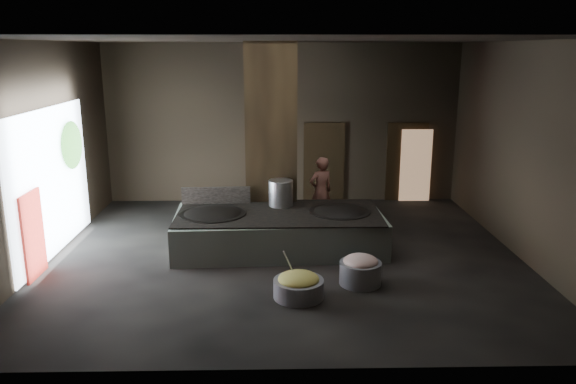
{
  "coord_description": "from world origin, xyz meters",
  "views": [
    {
      "loc": [
        -0.2,
        -11.46,
        4.34
      ],
      "look_at": [
        0.07,
        0.58,
        1.25
      ],
      "focal_mm": 35.0,
      "sensor_mm": 36.0,
      "label": 1
    }
  ],
  "objects_px": {
    "wok_left": "(213,217)",
    "cook": "(321,191)",
    "stock_pot": "(281,193)",
    "hearth_platform": "(279,231)",
    "wok_right": "(339,215)",
    "veg_basin": "(299,288)",
    "meat_basin": "(360,273)"
  },
  "relations": [
    {
      "from": "wok_left",
      "to": "stock_pot",
      "type": "xyz_separation_m",
      "value": [
        1.5,
        0.6,
        0.38
      ]
    },
    {
      "from": "stock_pot",
      "to": "meat_basin",
      "type": "bearing_deg",
      "value": -59.94
    },
    {
      "from": "wok_right",
      "to": "meat_basin",
      "type": "relative_size",
      "value": 1.68
    },
    {
      "from": "hearth_platform",
      "to": "stock_pot",
      "type": "height_order",
      "value": "stock_pot"
    },
    {
      "from": "wok_right",
      "to": "cook",
      "type": "xyz_separation_m",
      "value": [
        -0.29,
        1.64,
        0.12
      ]
    },
    {
      "from": "hearth_platform",
      "to": "veg_basin",
      "type": "relative_size",
      "value": 5.02
    },
    {
      "from": "stock_pot",
      "to": "cook",
      "type": "xyz_separation_m",
      "value": [
        1.01,
        1.14,
        -0.26
      ]
    },
    {
      "from": "hearth_platform",
      "to": "veg_basin",
      "type": "height_order",
      "value": "hearth_platform"
    },
    {
      "from": "wok_left",
      "to": "cook",
      "type": "distance_m",
      "value": 3.06
    },
    {
      "from": "cook",
      "to": "veg_basin",
      "type": "relative_size",
      "value": 1.93
    },
    {
      "from": "cook",
      "to": "meat_basin",
      "type": "bearing_deg",
      "value": 71.51
    },
    {
      "from": "hearth_platform",
      "to": "wok_left",
      "type": "xyz_separation_m",
      "value": [
        -1.45,
        -0.05,
        0.35
      ]
    },
    {
      "from": "wok_left",
      "to": "veg_basin",
      "type": "xyz_separation_m",
      "value": [
        1.79,
        -2.52,
        -0.58
      ]
    },
    {
      "from": "wok_left",
      "to": "veg_basin",
      "type": "height_order",
      "value": "wok_left"
    },
    {
      "from": "cook",
      "to": "meat_basin",
      "type": "xyz_separation_m",
      "value": [
        0.47,
        -3.69,
        -0.66
      ]
    },
    {
      "from": "wok_right",
      "to": "cook",
      "type": "relative_size",
      "value": 0.77
    },
    {
      "from": "hearth_platform",
      "to": "wok_right",
      "type": "xyz_separation_m",
      "value": [
        1.35,
        0.05,
        0.35
      ]
    },
    {
      "from": "wok_right",
      "to": "wok_left",
      "type": "bearing_deg",
      "value": -177.95
    },
    {
      "from": "wok_left",
      "to": "cook",
      "type": "height_order",
      "value": "cook"
    },
    {
      "from": "veg_basin",
      "to": "hearth_platform",
      "type": "bearing_deg",
      "value": 97.43
    },
    {
      "from": "cook",
      "to": "meat_basin",
      "type": "distance_m",
      "value": 3.78
    },
    {
      "from": "meat_basin",
      "to": "wok_left",
      "type": "bearing_deg",
      "value": 146.73
    },
    {
      "from": "wok_left",
      "to": "stock_pot",
      "type": "distance_m",
      "value": 1.66
    },
    {
      "from": "veg_basin",
      "to": "meat_basin",
      "type": "height_order",
      "value": "meat_basin"
    },
    {
      "from": "cook",
      "to": "meat_basin",
      "type": "height_order",
      "value": "cook"
    },
    {
      "from": "hearth_platform",
      "to": "meat_basin",
      "type": "distance_m",
      "value": 2.53
    },
    {
      "from": "cook",
      "to": "veg_basin",
      "type": "xyz_separation_m",
      "value": [
        -0.73,
        -4.26,
        -0.71
      ]
    },
    {
      "from": "wok_right",
      "to": "hearth_platform",
      "type": "bearing_deg",
      "value": -177.88
    },
    {
      "from": "cook",
      "to": "wok_left",
      "type": "bearing_deg",
      "value": 8.94
    },
    {
      "from": "stock_pot",
      "to": "wok_left",
      "type": "bearing_deg",
      "value": -158.2
    },
    {
      "from": "veg_basin",
      "to": "stock_pot",
      "type": "bearing_deg",
      "value": 95.22
    },
    {
      "from": "stock_pot",
      "to": "cook",
      "type": "relative_size",
      "value": 0.34
    }
  ]
}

